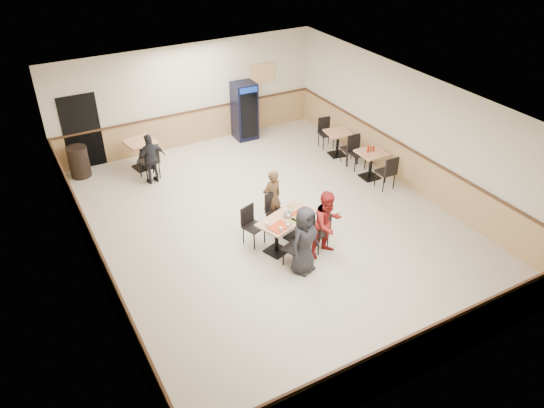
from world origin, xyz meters
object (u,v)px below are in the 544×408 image
main_table (287,227)px  lone_diner (151,159)px  diner_man_opposite (272,197)px  back_table (141,150)px  trash_bin (79,162)px  side_table_near (371,161)px  diner_woman_left (304,240)px  pepsi_cooler (245,111)px  side_table_far (338,140)px  diner_woman_right (327,224)px

main_table → lone_diner: size_ratio=1.09×
diner_man_opposite → back_table: size_ratio=1.57×
trash_bin → side_table_near: bearing=-29.7°
diner_woman_left → lone_diner: diner_woman_left is taller
lone_diner → pepsi_cooler: 3.62m
main_table → diner_man_opposite: size_ratio=1.08×
lone_diner → trash_bin: bearing=-46.3°
side_table_far → pepsi_cooler: bearing=127.2°
main_table → side_table_near: (3.49, 1.54, 0.02)m
lone_diner → side_table_near: size_ratio=1.81×
diner_woman_right → diner_man_opposite: (-0.45, 1.58, -0.06)m
back_table → diner_woman_right: bearing=-68.4°
diner_woman_right → side_table_far: (2.90, 3.74, -0.28)m
diner_woman_right → pepsi_cooler: 6.21m
diner_woman_right → side_table_far: 4.74m
diner_woman_right → side_table_near: diner_woman_right is taller
back_table → pepsi_cooler: (3.37, 0.39, 0.33)m
side_table_near → trash_bin: (-6.77, 3.86, -0.08)m
side_table_near → side_table_far: 1.53m
diner_woman_right → lone_diner: diner_woman_right is taller
lone_diner → side_table_near: bearing=145.4°
trash_bin → side_table_far: bearing=-18.9°
diner_woman_right → diner_man_opposite: 1.65m
side_table_far → diner_woman_left: bearing=-132.3°
side_table_far → trash_bin: trash_bin is taller
main_table → pepsi_cooler: bearing=53.4°
diner_man_opposite → pepsi_cooler: bearing=-116.2°
diner_woman_left → side_table_far: size_ratio=1.97×
diner_woman_left → main_table: bearing=61.5°
lone_diner → trash_bin: size_ratio=1.62×
trash_bin → diner_man_opposite: bearing=-52.6°
diner_man_opposite → lone_diner: diner_man_opposite is taller
diner_woman_left → side_table_near: 4.39m
main_table → side_table_far: main_table is taller
diner_woman_left → pepsi_cooler: size_ratio=0.86×
lone_diner → main_table: bearing=104.0°
diner_woman_left → diner_man_opposite: size_ratio=1.08×
main_table → lone_diner: lone_diner is taller
side_table_far → trash_bin: bearing=161.1°
lone_diner → back_table: bearing=-98.0°
diner_woman_right → back_table: bearing=103.0°
lone_diner → side_table_far: lone_diner is taller
diner_woman_right → lone_diner: bearing=106.7°
side_table_far → main_table: bearing=-138.6°
side_table_near → pepsi_cooler: (-1.79, 3.90, 0.37)m
side_table_near → trash_bin: 7.79m
diner_man_opposite → back_table: (-1.81, 4.13, -0.15)m
diner_woman_right → trash_bin: diner_woman_right is taller
diner_woman_left → back_table: size_ratio=1.70×
diner_woman_left → pepsi_cooler: pepsi_cooler is taller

